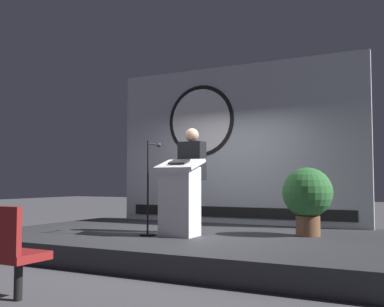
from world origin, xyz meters
name	(u,v)px	position (x,y,z in m)	size (l,w,h in m)	color
ground_plane	(191,252)	(0.00, 0.00, 0.00)	(40.00, 40.00, 0.00)	#4C4C51
stage_platform	(191,243)	(0.00, 0.00, 0.15)	(6.40, 4.00, 0.30)	#333338
banner_display	(233,144)	(-0.03, 1.85, 1.85)	(5.04, 0.12, 3.08)	#B2B7C1
podium	(180,199)	(0.04, -0.44, 0.86)	(0.64, 0.49, 1.16)	silver
speaker_person	(192,179)	(0.00, 0.04, 1.15)	(0.40, 0.26, 1.67)	black
microphone_stand	(149,202)	(-0.43, -0.55, 0.80)	(0.24, 0.47, 1.44)	black
potted_plant	(307,195)	(1.73, 0.47, 0.91)	(0.75, 0.75, 1.03)	brown
audience_chair_right	(12,248)	(-0.08, -3.43, 0.49)	(0.44, 0.45, 0.89)	black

